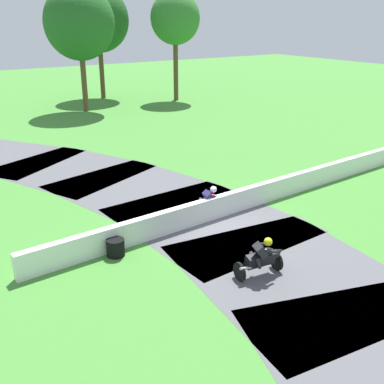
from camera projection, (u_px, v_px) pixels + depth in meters
ground_plane at (209, 220)px, 18.59m from camera, size 120.00×120.00×0.00m
track_asphalt at (173, 231)px, 17.60m from camera, size 12.50×37.03×0.01m
safety_barrier at (290, 185)px, 21.10m from camera, size 24.68×1.91×0.90m
motorcycle_lead_black at (263, 257)px, 14.40m from camera, size 1.70×0.88×1.43m
motorcycle_chase_red at (209, 202)px, 18.72m from camera, size 1.71×1.01×1.42m
tire_stack_mid_a at (116, 247)px, 15.73m from camera, size 0.61×0.61×0.60m
tree_far_left at (98, 20)px, 43.10m from camera, size 5.64×5.64×10.18m
tree_far_right at (79, 23)px, 37.04m from camera, size 5.62×5.62×10.02m
tree_mid_rise at (175, 19)px, 42.10m from camera, size 4.49×4.49×9.73m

